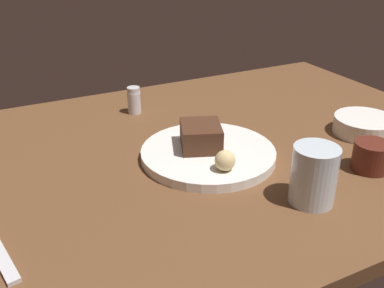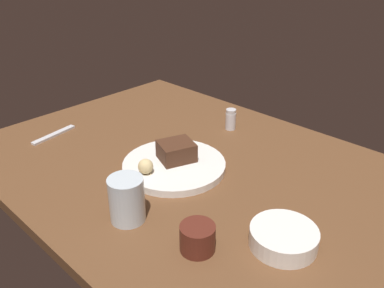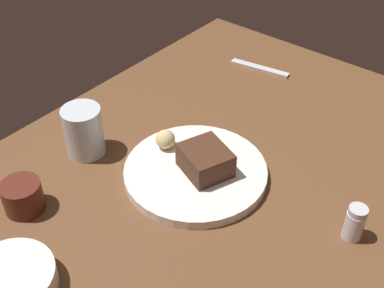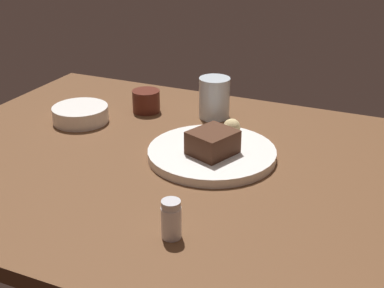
% 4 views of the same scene
% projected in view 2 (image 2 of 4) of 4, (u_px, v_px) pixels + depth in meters
% --- Properties ---
extents(dining_table, '(1.20, 0.84, 0.03)m').
position_uv_depth(dining_table, '(193.00, 171.00, 1.07)').
color(dining_table, brown).
rests_on(dining_table, ground).
extents(dessert_plate, '(0.27, 0.27, 0.02)m').
position_uv_depth(dessert_plate, '(174.00, 165.00, 1.05)').
color(dessert_plate, white).
rests_on(dessert_plate, dining_table).
extents(chocolate_cake_slice, '(0.10, 0.11, 0.05)m').
position_uv_depth(chocolate_cake_slice, '(176.00, 151.00, 1.05)').
color(chocolate_cake_slice, '#472819').
rests_on(chocolate_cake_slice, dessert_plate).
extents(bread_roll, '(0.04, 0.04, 0.04)m').
position_uv_depth(bread_roll, '(146.00, 166.00, 0.99)').
color(bread_roll, '#DBC184').
rests_on(bread_roll, dessert_plate).
extents(salt_shaker, '(0.03, 0.03, 0.07)m').
position_uv_depth(salt_shaker, '(231.00, 119.00, 1.26)').
color(salt_shaker, silver).
rests_on(salt_shaker, dining_table).
extents(water_glass, '(0.08, 0.08, 0.10)m').
position_uv_depth(water_glass, '(127.00, 199.00, 0.85)').
color(water_glass, silver).
rests_on(water_glass, dining_table).
extents(side_bowl, '(0.13, 0.13, 0.04)m').
position_uv_depth(side_bowl, '(284.00, 238.00, 0.79)').
color(side_bowl, white).
rests_on(side_bowl, dining_table).
extents(coffee_cup, '(0.07, 0.07, 0.06)m').
position_uv_depth(coffee_cup, '(197.00, 238.00, 0.77)').
color(coffee_cup, '#562319').
rests_on(coffee_cup, dining_table).
extents(dessert_spoon, '(0.04, 0.15, 0.01)m').
position_uv_depth(dessert_spoon, '(54.00, 135.00, 1.22)').
color(dessert_spoon, silver).
rests_on(dessert_spoon, dining_table).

